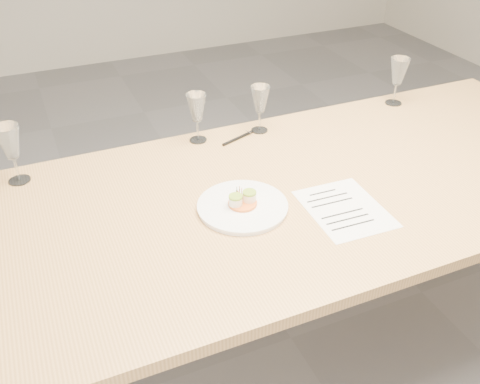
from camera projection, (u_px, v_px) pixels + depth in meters
name	position (u px, v px, depth m)	size (l,w,h in m)	color
ground	(291.00, 338.00, 2.19)	(7.00, 7.00, 0.00)	slate
dining_table	(302.00, 202.00, 1.81)	(2.40, 1.00, 0.75)	tan
dinner_plate	(243.00, 206.00, 1.66)	(0.28, 0.28, 0.07)	white
recipe_sheet	(344.00, 209.00, 1.66)	(0.24, 0.30, 0.00)	white
ballpoint_pen	(238.00, 138.00, 2.04)	(0.15, 0.07, 0.01)	black
wine_glass_0	(10.00, 143.00, 1.72)	(0.08, 0.08, 0.20)	white
wine_glass_1	(197.00, 109.00, 1.96)	(0.08, 0.08, 0.19)	white
wine_glass_2	(260.00, 100.00, 2.03)	(0.07, 0.07, 0.19)	white
wine_glass_3	(399.00, 72.00, 2.24)	(0.08, 0.08, 0.20)	white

